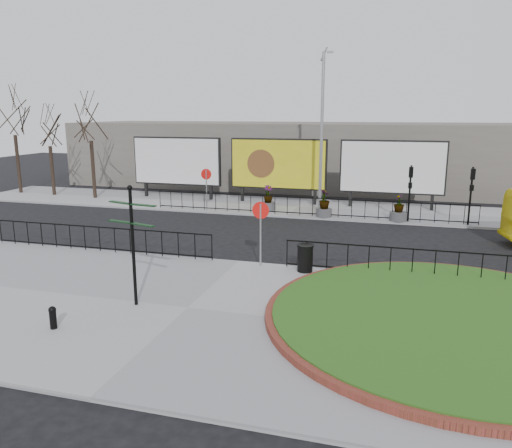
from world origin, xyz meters
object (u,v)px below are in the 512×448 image
(bollard, at_px, (53,316))
(litter_bin, at_px, (305,258))
(planter_c, at_px, (399,211))
(billboard_mid, at_px, (278,164))
(planter_b, at_px, (324,205))
(lamp_post, at_px, (322,130))
(fingerpost_sign, at_px, (132,234))
(planter_a, at_px, (268,200))

(bollard, xyz_separation_m, litter_bin, (5.64, 6.75, 0.16))
(litter_bin, distance_m, planter_c, 10.52)
(billboard_mid, relative_size, planter_b, 4.02)
(lamp_post, relative_size, litter_bin, 9.21)
(billboard_mid, xyz_separation_m, planter_b, (3.50, -3.57, -1.84))
(fingerpost_sign, xyz_separation_m, planter_a, (0.10, 15.65, -1.62))
(lamp_post, height_order, bollard, lamp_post)
(litter_bin, xyz_separation_m, planter_c, (3.26, 10.00, 0.03))
(billboard_mid, distance_m, lamp_post, 4.23)
(billboard_mid, relative_size, planter_c, 4.28)
(billboard_mid, height_order, planter_c, billboard_mid)
(billboard_mid, distance_m, planter_c, 8.53)
(bollard, distance_m, litter_bin, 8.80)
(fingerpost_sign, relative_size, planter_b, 2.38)
(lamp_post, bearing_deg, billboard_mid, 146.75)
(planter_a, bearing_deg, litter_bin, -68.98)
(bollard, bearing_deg, fingerpost_sign, 58.95)
(billboard_mid, bearing_deg, planter_c, -25.47)
(bollard, relative_size, litter_bin, 0.63)
(planter_b, bearing_deg, bollard, -106.29)
(lamp_post, height_order, litter_bin, lamp_post)
(lamp_post, bearing_deg, planter_a, -169.57)
(fingerpost_sign, bearing_deg, planter_a, 106.62)
(planter_b, bearing_deg, fingerpost_sign, -103.86)
(planter_c, bearing_deg, fingerpost_sign, -117.51)
(lamp_post, xyz_separation_m, fingerpost_sign, (-3.11, -16.20, -2.50))
(bollard, bearing_deg, billboard_mid, 86.07)
(fingerpost_sign, xyz_separation_m, bollard, (-1.29, -2.15, -1.86))
(lamp_post, bearing_deg, planter_c, -19.60)
(billboard_mid, xyz_separation_m, lamp_post, (3.01, -1.97, 2.23))
(lamp_post, distance_m, litter_bin, 12.40)
(bollard, xyz_separation_m, planter_c, (8.90, 16.75, 0.19))
(lamp_post, height_order, planter_c, lamp_post)
(bollard, distance_m, planter_b, 17.45)
(billboard_mid, height_order, fingerpost_sign, billboard_mid)
(planter_c, bearing_deg, litter_bin, -108.03)
(fingerpost_sign, bearing_deg, bollard, -104.05)
(bollard, bearing_deg, planter_b, 73.71)
(fingerpost_sign, bearing_deg, litter_bin, 63.64)
(fingerpost_sign, distance_m, planter_c, 16.55)
(fingerpost_sign, height_order, bollard, fingerpost_sign)
(planter_a, distance_m, planter_b, 3.65)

